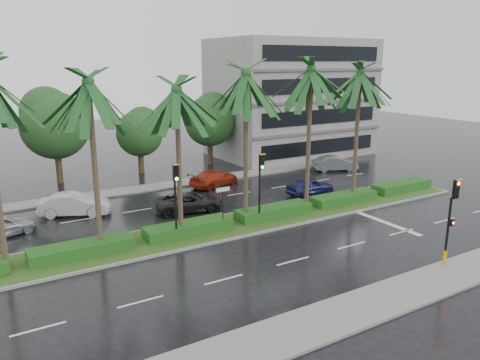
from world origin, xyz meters
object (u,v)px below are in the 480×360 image
signal_median_left (176,191)px  car_white (74,205)px  signal_near (451,218)px  car_blue (310,186)px  car_red (214,178)px  street_sign (223,197)px  car_silver (0,226)px  car_darkgrey (189,202)px  car_grey (335,163)px

signal_median_left → car_white: signal_median_left is taller
signal_near → car_blue: bearing=79.5°
signal_near → car_blue: 13.83m
car_white → car_red: 11.44m
signal_near → street_sign: 12.11m
car_silver → car_white: bearing=-85.0°
car_white → car_red: size_ratio=0.99×
car_silver → car_white: (4.50, 1.87, 0.08)m
car_silver → car_blue: bearing=-113.6°
car_white → car_darkgrey: bearing=-90.7°
car_silver → car_red: car_silver is taller
car_white → car_grey: size_ratio=1.07×
car_white → car_darkgrey: (6.79, -3.07, -0.10)m
signal_median_left → car_darkgrey: size_ratio=0.95×
car_red → car_silver: bearing=85.6°
signal_near → car_blue: signal_near is taller
street_sign → car_white: street_sign is taller
car_red → signal_median_left: bearing=124.9°
signal_median_left → car_darkgrey: (2.96, 4.80, -2.36)m
signal_near → car_silver: signal_near is taller
car_white → signal_median_left: bearing=-130.4°
car_darkgrey → signal_median_left: bearing=158.8°
signal_near → street_sign: bearing=125.3°
signal_near → car_silver: size_ratio=1.13×
signal_near → car_blue: size_ratio=1.16×
signal_median_left → car_red: size_ratio=0.97×
car_white → car_blue: bearing=-80.4°
car_white → car_grey: bearing=-64.0°
signal_near → street_sign: (-7.00, 9.87, -0.38)m
signal_median_left → car_darkgrey: bearing=58.3°
street_sign → car_grey: bearing=27.6°
street_sign → car_red: size_ratio=0.58×
street_sign → car_blue: size_ratio=0.69×
car_darkgrey → car_grey: bearing=-65.9°
car_white → car_darkgrey: size_ratio=0.97×
car_red → car_grey: size_ratio=1.09×
street_sign → car_darkgrey: street_sign is taller
signal_near → car_grey: bearing=62.7°
signal_median_left → street_sign: signal_median_left is taller
car_silver → car_grey: 28.02m
car_red → car_blue: bearing=-157.1°
car_darkgrey → car_blue: 9.59m
car_white → street_sign: bearing=-114.7°
signal_near → car_darkgrey: bearing=115.9°
car_darkgrey → car_blue: (9.54, -1.02, 0.01)m
car_silver → car_grey: car_grey is taller
car_white → car_red: (11.29, 1.84, -0.08)m
signal_near → signal_median_left: signal_median_left is taller
car_red → street_sign: bearing=137.3°
street_sign → car_red: bearing=64.9°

